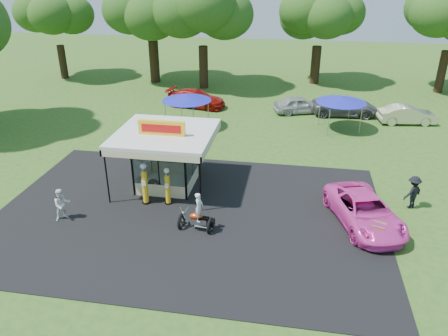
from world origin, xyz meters
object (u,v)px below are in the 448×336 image
(pink_sedan, at_px, (364,211))
(bg_car_c, at_px, (299,105))
(bg_car_b, at_px, (196,99))
(gas_pump_left, at_px, (145,185))
(gas_pump_right, at_px, (168,187))
(bg_car_d, at_px, (345,106))
(motorcycle, at_px, (198,215))
(bg_car_e, at_px, (407,115))
(gas_station_kiosk, at_px, (166,158))
(kiosk_car, at_px, (178,163))
(spectator_east_a, at_px, (413,192))
(tent_west, at_px, (187,98))
(spectator_west, at_px, (62,205))
(a_frame_sign, at_px, (377,234))
(tent_east, at_px, (341,100))

(pink_sedan, distance_m, bg_car_c, 17.86)
(bg_car_b, bearing_deg, bg_car_c, -81.22)
(gas_pump_left, relative_size, gas_pump_right, 1.12)
(gas_pump_left, xyz_separation_m, bg_car_b, (-1.23, 17.59, -0.38))
(pink_sedan, bearing_deg, bg_car_d, 70.47)
(motorcycle, bearing_deg, bg_car_e, 59.80)
(gas_pump_left, bearing_deg, gas_station_kiosk, 75.84)
(gas_pump_left, xyz_separation_m, kiosk_car, (0.57, 4.46, -0.68))
(spectator_east_a, relative_size, tent_west, 0.48)
(gas_station_kiosk, relative_size, spectator_west, 3.14)
(bg_car_e, bearing_deg, pink_sedan, 154.26)
(kiosk_car, distance_m, bg_car_b, 13.26)
(bg_car_b, height_order, bg_car_c, bg_car_b)
(spectator_west, relative_size, bg_car_c, 0.40)
(motorcycle, relative_size, pink_sedan, 0.39)
(a_frame_sign, bearing_deg, bg_car_c, 122.01)
(a_frame_sign, relative_size, pink_sedan, 0.19)
(a_frame_sign, height_order, bg_car_d, bg_car_d)
(motorcycle, bearing_deg, bg_car_b, 109.16)
(gas_pump_left, xyz_separation_m, a_frame_sign, (11.85, -1.82, -0.61))
(a_frame_sign, relative_size, bg_car_e, 0.24)
(pink_sedan, bearing_deg, spectator_west, 169.79)
(pink_sedan, height_order, bg_car_d, pink_sedan)
(tent_west, bearing_deg, bg_car_d, 22.97)
(a_frame_sign, xyz_separation_m, tent_west, (-12.56, 14.00, 1.88))
(motorcycle, height_order, bg_car_b, motorcycle)
(bg_car_b, height_order, tent_east, tent_east)
(motorcycle, distance_m, bg_car_e, 22.46)
(pink_sedan, distance_m, tent_west, 17.38)
(a_frame_sign, height_order, spectator_west, spectator_west)
(kiosk_car, height_order, pink_sedan, pink_sedan)
(bg_car_b, relative_size, bg_car_c, 1.23)
(a_frame_sign, xyz_separation_m, bg_car_e, (4.78, 17.88, 0.20))
(gas_station_kiosk, distance_m, gas_pump_right, 2.32)
(motorcycle, xyz_separation_m, bg_car_d, (8.46, 19.57, -0.06))
(a_frame_sign, bearing_deg, bg_car_b, 144.53)
(gas_pump_left, distance_m, motorcycle, 3.98)
(spectator_west, height_order, bg_car_e, spectator_west)
(kiosk_car, relative_size, tent_west, 0.74)
(tent_east, bearing_deg, kiosk_car, -138.77)
(bg_car_c, distance_m, bg_car_e, 8.77)
(tent_west, bearing_deg, gas_pump_left, -86.69)
(a_frame_sign, xyz_separation_m, spectator_west, (-15.47, -0.44, 0.32))
(gas_pump_right, xyz_separation_m, pink_sedan, (10.21, -0.32, -0.27))
(spectator_west, xyz_separation_m, bg_car_e, (20.25, 18.32, -0.12))
(tent_west, bearing_deg, gas_station_kiosk, -82.69)
(gas_pump_right, distance_m, bg_car_e, 22.15)
(kiosk_car, bearing_deg, bg_car_b, 7.81)
(bg_car_b, height_order, bg_car_d, bg_car_b)
(spectator_east_a, bearing_deg, pink_sedan, -0.44)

